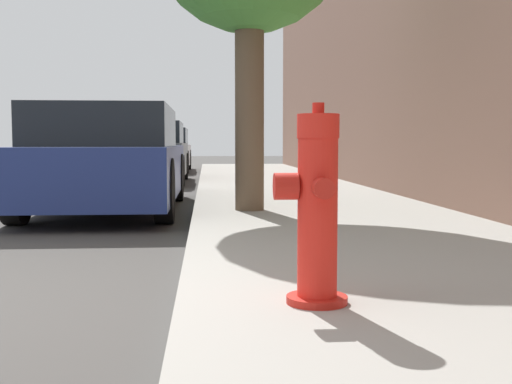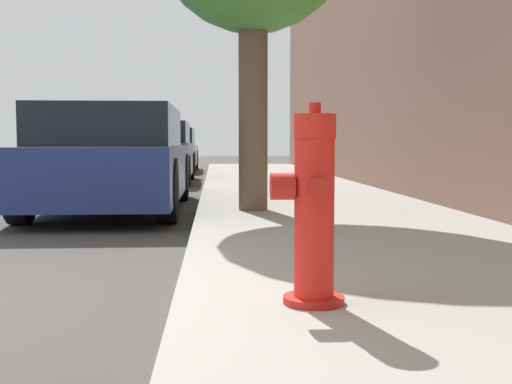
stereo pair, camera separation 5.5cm
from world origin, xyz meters
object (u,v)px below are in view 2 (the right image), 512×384
Objects in this scene: parked_car_mid at (152,153)px; parked_car_near at (114,160)px; parked_car_far at (169,151)px; fire_hydrant at (313,210)px.

parked_car_near is at bearing -89.21° from parked_car_mid.
parked_car_mid reaches higher than parked_car_far.
parked_car_far is at bearing 96.34° from fire_hydrant.
parked_car_near reaches higher than parked_car_far.
parked_car_far reaches higher than fire_hydrant.
fire_hydrant is 0.21× the size of parked_car_near.
parked_car_mid is (-1.82, 11.18, 0.09)m from fire_hydrant.
fire_hydrant is 11.33m from parked_car_mid.
parked_car_near is at bearing 108.14° from fire_hydrant.
parked_car_mid is (-0.08, 5.86, -0.00)m from parked_car_near.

